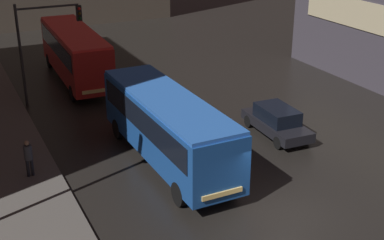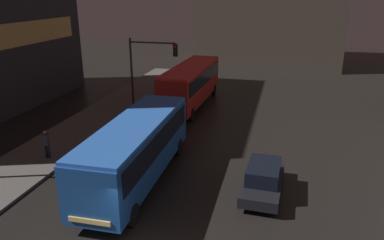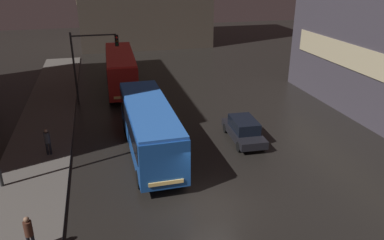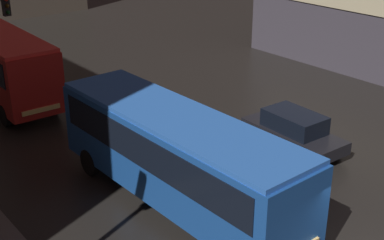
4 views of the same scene
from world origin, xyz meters
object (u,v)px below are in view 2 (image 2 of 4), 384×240
at_px(bus_near, 136,146).
at_px(pedestrian_mid, 46,142).
at_px(bus_far, 191,81).
at_px(traffic_light_main, 148,64).
at_px(car_taxi, 263,179).

xyz_separation_m(bus_near, pedestrian_mid, (-6.04, 1.15, -0.87)).
xyz_separation_m(bus_far, traffic_light_main, (-2.55, -3.29, 1.97)).
height_order(bus_far, pedestrian_mid, bus_far).
relative_size(pedestrian_mid, traffic_light_main, 0.28).
xyz_separation_m(bus_far, car_taxi, (6.97, -13.35, -1.35)).
relative_size(bus_near, bus_far, 0.96).
bearing_deg(bus_far, pedestrian_mid, 68.65).
bearing_deg(car_taxi, traffic_light_main, -44.12).
relative_size(bus_near, car_taxi, 2.29).
bearing_deg(bus_near, pedestrian_mid, -11.57).
xyz_separation_m(bus_near, bus_far, (-0.67, 13.73, 0.12)).
bearing_deg(bus_near, car_taxi, -177.23).
relative_size(car_taxi, traffic_light_main, 0.75).
bearing_deg(pedestrian_mid, bus_far, -14.98).
height_order(car_taxi, traffic_light_main, traffic_light_main).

